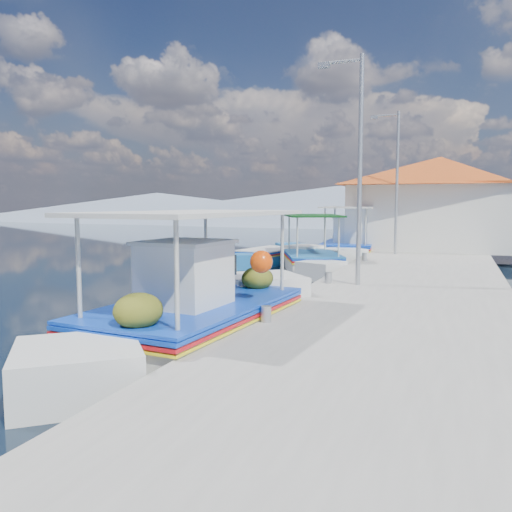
% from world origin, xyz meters
% --- Properties ---
extents(ground, '(160.00, 160.00, 0.00)m').
position_xyz_m(ground, '(0.00, 0.00, 0.00)').
color(ground, black).
rests_on(ground, ground).
extents(quay, '(5.00, 44.00, 0.50)m').
position_xyz_m(quay, '(5.90, 6.00, 0.25)').
color(quay, '#A29F98').
rests_on(quay, ground).
extents(bollards, '(0.20, 17.20, 0.30)m').
position_xyz_m(bollards, '(3.80, 5.25, 0.65)').
color(bollards, '#A5A8AD').
rests_on(bollards, quay).
extents(main_caique, '(2.91, 8.50, 2.81)m').
position_xyz_m(main_caique, '(2.43, -3.11, 0.54)').
color(main_caique, silver).
rests_on(main_caique, ground).
extents(caique_green_canopy, '(3.61, 6.07, 2.47)m').
position_xyz_m(caique_green_canopy, '(1.75, 8.13, 0.37)').
color(caique_green_canopy, silver).
rests_on(caique_green_canopy, ground).
extents(caique_blue_hull, '(2.35, 5.58, 1.01)m').
position_xyz_m(caique_blue_hull, '(-0.71, 9.78, 0.27)').
color(caique_blue_hull, '#1C64AA').
rests_on(caique_blue_hull, ground).
extents(caique_far, '(2.81, 7.93, 2.79)m').
position_xyz_m(caique_far, '(2.18, 13.20, 0.52)').
color(caique_far, silver).
rests_on(caique_far, ground).
extents(harbor_building, '(10.49, 10.49, 4.40)m').
position_xyz_m(harbor_building, '(6.20, 15.00, 2.78)').
color(harbor_building, silver).
rests_on(harbor_building, quay).
extents(lamp_post_near, '(1.21, 0.14, 6.00)m').
position_xyz_m(lamp_post_near, '(4.51, 2.00, 3.85)').
color(lamp_post_near, '#A5A8AD').
rests_on(lamp_post_near, quay).
extents(lamp_post_far, '(1.21, 0.14, 6.00)m').
position_xyz_m(lamp_post_far, '(4.51, 11.00, 3.85)').
color(lamp_post_far, '#A5A8AD').
rests_on(lamp_post_far, quay).
extents(mountain_ridge, '(171.40, 96.00, 5.50)m').
position_xyz_m(mountain_ridge, '(6.54, 56.00, 2.04)').
color(mountain_ridge, gray).
rests_on(mountain_ridge, ground).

